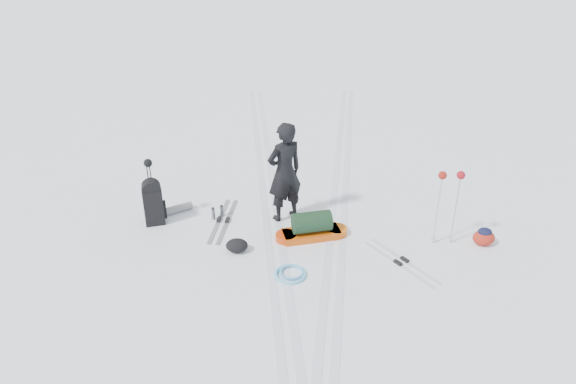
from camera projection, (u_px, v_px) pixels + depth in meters
The scene contains 14 objects.
ground at pixel (275, 245), 10.28m from camera, with size 200.00×200.00×0.00m, color white.
snow_hill_backdrop at pixel (575, 293), 118.17m from camera, with size 359.50×192.00×162.45m.
ski_tracks at pixel (306, 220), 11.06m from camera, with size 3.38×17.97×0.01m.
skier at pixel (285, 172), 10.65m from camera, with size 0.73×0.48×2.01m, color black.
pulk_sled at pixel (312, 228), 10.41m from camera, with size 1.42×0.66×0.52m.
expedition_rucksack at pixel (156, 202), 10.79m from camera, with size 0.88×0.81×0.94m.
ski_poles_black at pixel (149, 171), 10.56m from camera, with size 0.18×0.16×1.31m.
ski_poles_silver at pixel (450, 184), 9.76m from camera, with size 0.47×0.15×1.46m.
touring_skis_grey at pixel (223, 221), 11.00m from camera, with size 0.48×1.70×0.06m.
touring_skis_white at pixel (401, 262), 9.77m from camera, with size 1.13×1.51×0.06m.
rope_coil at pixel (291, 273), 9.46m from camera, with size 0.62×0.62×0.07m.
small_daypack at pixel (484, 237), 10.21m from camera, with size 0.44×0.35×0.34m.
thermos_pair at pixel (217, 212), 11.07m from camera, with size 0.23×0.20×0.26m.
stuff_sack at pixel (237, 246), 10.03m from camera, with size 0.49×0.44×0.25m.
Camera 1 is at (0.05, -8.59, 5.72)m, focal length 35.00 mm.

